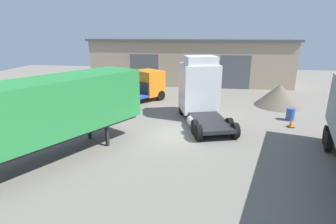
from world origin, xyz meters
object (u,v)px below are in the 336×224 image
(tractor_unit_white, at_px, (200,90))
(flatbed_truck_orange, at_px, (138,88))
(oil_drum, at_px, (290,114))
(traffic_cone, at_px, (291,123))
(gravel_pile, at_px, (279,95))
(container_trailer_green, at_px, (23,116))

(tractor_unit_white, bearing_deg, flatbed_truck_orange, 38.53)
(oil_drum, relative_size, traffic_cone, 1.60)
(oil_drum, height_order, traffic_cone, oil_drum)
(gravel_pile, height_order, oil_drum, gravel_pile)
(gravel_pile, bearing_deg, traffic_cone, -95.51)
(flatbed_truck_orange, xyz_separation_m, oil_drum, (11.90, -3.61, -0.81))
(gravel_pile, bearing_deg, flatbed_truck_orange, -179.18)
(container_trailer_green, relative_size, gravel_pile, 2.93)
(tractor_unit_white, height_order, gravel_pile, tractor_unit_white)
(container_trailer_green, bearing_deg, oil_drum, -27.58)
(tractor_unit_white, bearing_deg, gravel_pile, -73.89)
(gravel_pile, bearing_deg, oil_drum, -92.23)
(gravel_pile, distance_m, traffic_cone, 5.29)
(container_trailer_green, height_order, traffic_cone, container_trailer_green)
(flatbed_truck_orange, xyz_separation_m, gravel_pile, (12.05, 0.17, -0.34))
(tractor_unit_white, relative_size, flatbed_truck_orange, 0.81)
(tractor_unit_white, relative_size, oil_drum, 7.36)
(container_trailer_green, bearing_deg, flatbed_truck_orange, 21.03)
(flatbed_truck_orange, relative_size, oil_drum, 9.14)
(container_trailer_green, xyz_separation_m, flatbed_truck_orange, (2.04, 12.32, -1.31))
(flatbed_truck_orange, relative_size, gravel_pile, 2.05)
(tractor_unit_white, xyz_separation_m, gravel_pile, (6.55, 4.10, -1.18))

